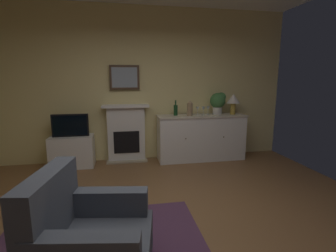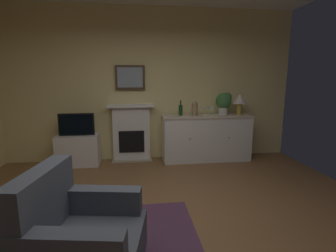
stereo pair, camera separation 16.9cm
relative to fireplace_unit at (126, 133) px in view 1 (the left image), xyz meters
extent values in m
cube|color=brown|center=(0.39, -2.44, -0.60)|extent=(5.63, 5.19, 0.10)
cube|color=#EAD68C|center=(0.39, 0.13, 0.90)|extent=(5.63, 0.06, 2.90)
cube|color=white|center=(0.00, 0.01, -0.02)|extent=(0.70, 0.18, 1.05)
cube|color=tan|center=(0.00, -0.09, -0.53)|extent=(0.77, 0.20, 0.03)
cube|color=black|center=(0.00, -0.09, -0.16)|extent=(0.48, 0.02, 0.42)
cube|color=white|center=(0.00, -0.02, 0.53)|extent=(0.87, 0.27, 0.05)
cube|color=#473323|center=(0.00, 0.05, 1.05)|extent=(0.55, 0.03, 0.45)
cube|color=#8C99A8|center=(0.00, 0.03, 1.05)|extent=(0.47, 0.01, 0.37)
cube|color=white|center=(1.44, -0.18, -0.12)|extent=(1.69, 0.45, 0.86)
cube|color=beige|center=(1.44, -0.18, 0.32)|extent=(1.72, 0.48, 0.03)
sphere|color=brown|center=(1.07, -0.41, -0.06)|extent=(0.02, 0.02, 0.02)
sphere|color=brown|center=(1.82, -0.41, -0.06)|extent=(0.02, 0.02, 0.02)
cylinder|color=#B79338|center=(2.09, -0.18, 0.45)|extent=(0.10, 0.10, 0.22)
cone|color=silver|center=(2.09, -0.18, 0.65)|extent=(0.26, 0.26, 0.18)
cylinder|color=#193F1E|center=(0.94, -0.14, 0.44)|extent=(0.08, 0.08, 0.20)
cylinder|color=#193F1E|center=(0.94, -0.14, 0.58)|extent=(0.03, 0.03, 0.09)
cylinder|color=silver|center=(1.36, -0.18, 0.34)|extent=(0.06, 0.06, 0.00)
cylinder|color=silver|center=(1.36, -0.18, 0.39)|extent=(0.01, 0.01, 0.09)
cone|color=silver|center=(1.36, -0.18, 0.47)|extent=(0.07, 0.07, 0.07)
cylinder|color=silver|center=(1.47, -0.19, 0.34)|extent=(0.06, 0.06, 0.00)
cylinder|color=silver|center=(1.47, -0.19, 0.39)|extent=(0.01, 0.01, 0.09)
cone|color=silver|center=(1.47, -0.19, 0.47)|extent=(0.07, 0.07, 0.07)
cylinder|color=silver|center=(1.58, -0.16, 0.34)|extent=(0.06, 0.06, 0.00)
cylinder|color=silver|center=(1.58, -0.16, 0.39)|extent=(0.01, 0.01, 0.09)
cone|color=silver|center=(1.58, -0.16, 0.47)|extent=(0.07, 0.07, 0.07)
cylinder|color=#9E7F5B|center=(1.19, -0.23, 0.46)|extent=(0.11, 0.11, 0.24)
sphere|color=#9E7F5B|center=(1.19, -0.23, 0.58)|extent=(0.08, 0.08, 0.08)
cube|color=white|center=(-0.98, -0.16, -0.27)|extent=(0.75, 0.42, 0.57)
cube|color=black|center=(-0.98, -0.18, 0.22)|extent=(0.62, 0.06, 0.40)
cube|color=black|center=(-0.98, -0.22, 0.22)|extent=(0.57, 0.01, 0.35)
cylinder|color=beige|center=(1.78, -0.13, 0.41)|extent=(0.18, 0.18, 0.14)
sphere|color=#3D753D|center=(1.78, -0.13, 0.61)|extent=(0.30, 0.30, 0.30)
sphere|color=#3D753D|center=(1.84, -0.16, 0.68)|extent=(0.18, 0.18, 0.18)
cube|color=#474C56|center=(-0.62, -2.97, 0.12)|extent=(0.28, 0.78, 0.50)
cube|color=#474C56|center=(-0.34, -3.34, -0.02)|extent=(0.73, 0.26, 0.22)
cube|color=#474C56|center=(-0.24, -2.71, -0.02)|extent=(0.73, 0.26, 0.22)
cylinder|color=#473323|center=(0.10, -2.77, -0.50)|extent=(0.05, 0.05, 0.10)
cylinder|color=#473323|center=(-0.57, -2.65, -0.50)|extent=(0.05, 0.05, 0.10)
camera|label=1|loc=(-0.08, -4.77, 1.02)|focal=26.75mm
camera|label=2|loc=(0.09, -4.79, 1.02)|focal=26.75mm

